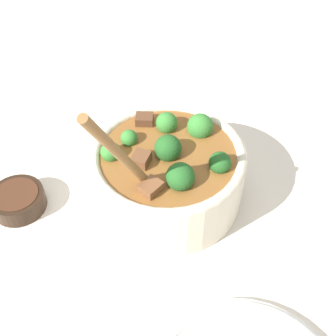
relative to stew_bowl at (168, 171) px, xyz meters
name	(u,v)px	position (x,y,z in m)	size (l,w,h in m)	color
ground_plane	(168,196)	(0.00, 0.00, -0.06)	(4.00, 4.00, 0.00)	silver
stew_bowl	(168,171)	(0.00, 0.00, 0.00)	(0.26, 0.23, 0.28)	beige
condiment_bowl	(18,200)	(0.01, -0.24, -0.04)	(0.08, 0.08, 0.03)	black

